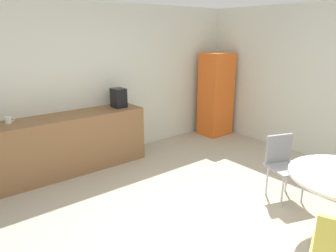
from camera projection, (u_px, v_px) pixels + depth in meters
The scene contains 7 objects.
ground_plane at pixel (224, 235), 3.38m from camera, with size 6.00×6.00×0.00m, color #B2A893.
wall_back at pixel (93, 83), 5.25m from camera, with size 6.00×0.10×2.60m, color silver.
counter_block at pixel (68, 144), 4.84m from camera, with size 2.44×0.60×0.90m, color brown.
locker_cabinet at pixel (216, 94), 6.56m from camera, with size 0.60×0.50×1.72m, color orange.
chair_gray at pixel (282, 159), 4.06m from camera, with size 0.54×0.54×0.83m.
mug_white at pixel (8, 120), 4.30m from camera, with size 0.13×0.08×0.09m.
coffee_maker at pixel (119, 98), 5.22m from camera, with size 0.20×0.24×0.32m, color black.
Camera 1 is at (-2.28, -1.88, 2.10)m, focal length 33.29 mm.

